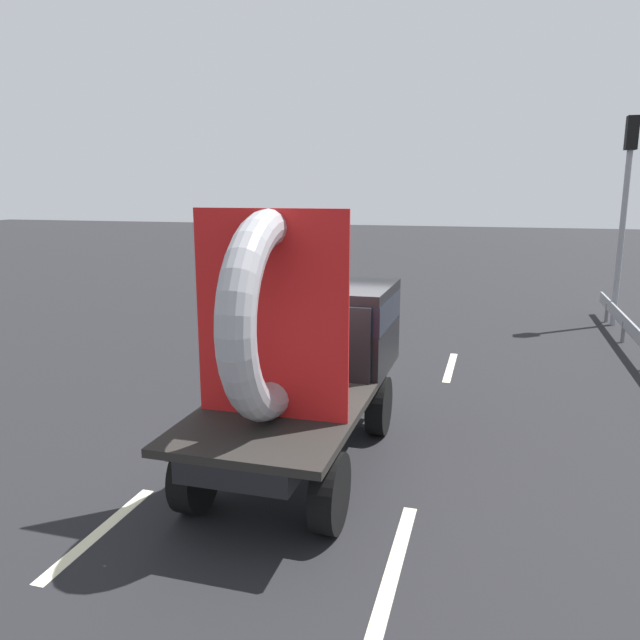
# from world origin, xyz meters

# --- Properties ---
(ground_plane) EXTENTS (120.00, 120.00, 0.00)m
(ground_plane) POSITION_xyz_m (0.00, 0.00, 0.00)
(ground_plane) COLOR black
(flatbed_truck) EXTENTS (2.02, 4.86, 3.65)m
(flatbed_truck) POSITION_xyz_m (0.15, -0.10, 1.69)
(flatbed_truck) COLOR black
(flatbed_truck) RESTS_ON ground_plane
(distant_sedan) EXTENTS (1.69, 3.95, 1.29)m
(distant_sedan) POSITION_xyz_m (-3.21, 10.53, 0.69)
(distant_sedan) COLOR black
(distant_sedan) RESTS_ON ground_plane
(traffic_light) EXTENTS (0.42, 0.36, 5.83)m
(traffic_light) POSITION_xyz_m (6.05, 10.81, 3.80)
(traffic_light) COLOR gray
(traffic_light) RESTS_ON ground_plane
(guardrail) EXTENTS (0.10, 10.44, 0.71)m
(guardrail) POSITION_xyz_m (5.92, 7.29, 0.52)
(guardrail) COLOR gray
(guardrail) RESTS_ON ground_plane
(lane_dash_left_near) EXTENTS (0.16, 2.07, 0.01)m
(lane_dash_left_near) POSITION_xyz_m (-1.53, -2.90, 0.00)
(lane_dash_left_near) COLOR beige
(lane_dash_left_near) RESTS_ON ground_plane
(lane_dash_left_far) EXTENTS (0.16, 2.69, 0.01)m
(lane_dash_left_far) POSITION_xyz_m (-1.53, 5.27, 0.00)
(lane_dash_left_far) COLOR beige
(lane_dash_left_far) RESTS_ON ground_plane
(lane_dash_right_near) EXTENTS (0.16, 2.86, 0.01)m
(lane_dash_right_near) POSITION_xyz_m (1.83, -2.81, 0.00)
(lane_dash_right_near) COLOR beige
(lane_dash_right_near) RESTS_ON ground_plane
(lane_dash_right_far) EXTENTS (0.16, 2.34, 0.01)m
(lane_dash_right_far) POSITION_xyz_m (1.83, 5.06, 0.00)
(lane_dash_right_far) COLOR beige
(lane_dash_right_far) RESTS_ON ground_plane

